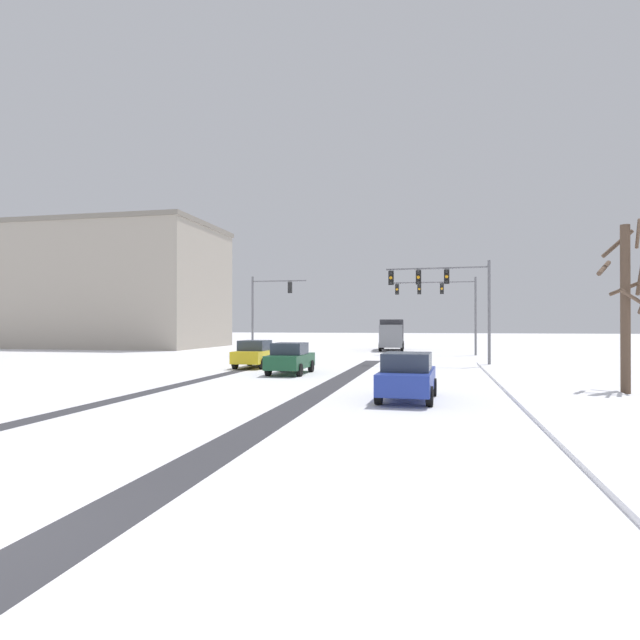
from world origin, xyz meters
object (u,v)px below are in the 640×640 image
Objects in this scene: box_truck_delivery at (392,334)px; bare_tree_sidewalk_mid at (626,301)px; traffic_signal_far_right at (442,297)px; car_yellow_cab_lead at (255,354)px; car_dark_green_second at (290,358)px; traffic_signal_near_right at (446,289)px; car_blue_third at (407,376)px; office_building_far_left_block at (92,287)px; traffic_signal_far_left at (267,303)px.

bare_tree_sidewalk_mid is at bearing -70.31° from box_truck_delivery.
traffic_signal_far_right reaches higher than car_yellow_cab_lead.
car_dark_green_second is at bearing 160.72° from bare_tree_sidewalk_mid.
car_dark_green_second is at bearing -96.74° from box_truck_delivery.
box_truck_delivery is at bearing 109.69° from bare_tree_sidewalk_mid.
car_blue_third is at bearing -95.56° from traffic_signal_near_right.
bare_tree_sidewalk_mid is 0.22× the size of office_building_far_left_block.
car_yellow_cab_lead and car_dark_green_second have the same top height.
office_building_far_left_block is at bearing 138.06° from car_dark_green_second.
traffic_signal_near_right reaches higher than box_truck_delivery.
car_blue_third is 35.12m from box_truck_delivery.
traffic_signal_far_right reaches higher than car_blue_third.
traffic_signal_near_right is at bearing 116.68° from bare_tree_sidewalk_mid.
car_blue_third is (-1.57, -16.13, -3.99)m from traffic_signal_near_right.
office_building_far_left_block is (-37.60, 36.53, 5.98)m from car_blue_third.
traffic_signal_far_left is at bearing 117.86° from car_blue_third.
bare_tree_sidewalk_mid is 56.32m from office_building_far_left_block.
box_truck_delivery is (9.34, 10.95, -2.70)m from traffic_signal_far_left.
car_blue_third is 9.05m from bare_tree_sidewalk_mid.
traffic_signal_far_right is 25.37m from bare_tree_sidewalk_mid.
office_building_far_left_block reaches higher than bare_tree_sidewalk_mid.
traffic_signal_far_left is 29.05m from bare_tree_sidewalk_mid.
car_blue_third is at bearing -51.72° from car_yellow_cab_lead.
car_dark_green_second is 42.29m from office_building_far_left_block.
traffic_signal_far_right is 1.07× the size of bare_tree_sidewalk_mid.
traffic_signal_far_left reaches higher than bare_tree_sidewalk_mid.
office_building_far_left_block is at bearing 167.65° from traffic_signal_far_right.
traffic_signal_far_right is 1.65× the size of car_blue_third.
car_blue_third is 52.77m from office_building_far_left_block.
traffic_signal_near_right is 0.94× the size of traffic_signal_far_right.
car_blue_third is 0.65× the size of bare_tree_sidewalk_mid.
bare_tree_sidewalk_mid reaches higher than car_dark_green_second.
box_truck_delivery is at bearing 83.26° from car_dark_green_second.
box_truck_delivery is at bearing -2.64° from office_building_far_left_block.
bare_tree_sidewalk_mid is (14.37, -5.03, 2.65)m from car_dark_green_second.
car_yellow_cab_lead is 1.00× the size of car_dark_green_second.
car_yellow_cab_lead is 0.55× the size of box_truck_delivery.
traffic_signal_near_right is 14.17m from bare_tree_sidewalk_mid.
traffic_signal_far_left is 1.56× the size of car_blue_third.
traffic_signal_near_right is at bearing -75.37° from box_truck_delivery.
traffic_signal_near_right is 0.87× the size of box_truck_delivery.
traffic_signal_far_right is at bearing 104.94° from bare_tree_sidewalk_mid.
traffic_signal_near_right is 11.87m from traffic_signal_far_right.
car_blue_third is (6.46, -8.55, 0.00)m from car_dark_green_second.
traffic_signal_near_right is at bearing 84.44° from car_blue_third.
traffic_signal_far_left reaches higher than car_yellow_cab_lead.
car_yellow_cab_lead is at bearing 128.28° from car_blue_third.
traffic_signal_far_left is 12.73m from car_yellow_cab_lead.
traffic_signal_near_right is 16.69m from car_blue_third.
box_truck_delivery is (-4.91, 18.82, -3.17)m from traffic_signal_near_right.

